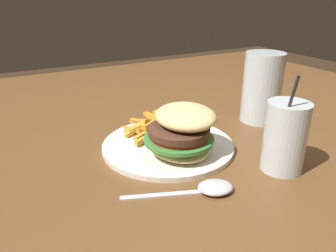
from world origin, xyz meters
TOP-DOWN VIEW (x-y plane):
  - dining_table at (0.00, 0.00)m, footprint 1.38×1.41m
  - meal_plate_near at (0.10, -0.15)m, footprint 0.26×0.26m
  - beer_glass at (0.05, 0.11)m, footprint 0.09×0.09m
  - juice_glass at (0.24, -0.02)m, footprint 0.07×0.07m
  - spoon at (0.24, -0.17)m, footprint 0.09×0.18m

SIDE VIEW (x-z plane):
  - dining_table at x=0.00m, z-range 0.26..0.97m
  - spoon at x=0.24m, z-range 0.71..0.72m
  - meal_plate_near at x=0.10m, z-range 0.69..0.80m
  - juice_glass at x=0.24m, z-range 0.68..0.85m
  - beer_glass at x=0.05m, z-range 0.71..0.87m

